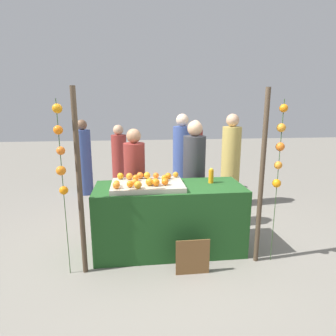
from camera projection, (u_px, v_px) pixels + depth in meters
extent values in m
plane|color=gray|center=(169.00, 248.00, 3.73)|extent=(24.00, 24.00, 0.00)
cube|color=#1E4C1E|center=(169.00, 218.00, 3.63)|extent=(1.87, 0.74, 0.86)
cube|color=#B2AD99|center=(148.00, 185.00, 3.47)|extent=(0.88, 0.59, 0.06)
sphere|color=orange|center=(129.00, 176.00, 3.60)|extent=(0.09, 0.09, 0.09)
sphere|color=orange|center=(147.00, 175.00, 3.66)|extent=(0.09, 0.09, 0.09)
sphere|color=orange|center=(130.00, 184.00, 3.26)|extent=(0.08, 0.08, 0.08)
sphere|color=orange|center=(168.00, 176.00, 3.64)|extent=(0.08, 0.08, 0.08)
sphere|color=orange|center=(165.00, 178.00, 3.54)|extent=(0.08, 0.08, 0.08)
sphere|color=orange|center=(156.00, 181.00, 3.39)|extent=(0.08, 0.08, 0.08)
sphere|color=orange|center=(136.00, 178.00, 3.55)|extent=(0.08, 0.08, 0.08)
sphere|color=orange|center=(134.00, 182.00, 3.36)|extent=(0.07, 0.07, 0.07)
sphere|color=orange|center=(156.00, 182.00, 3.32)|extent=(0.09, 0.09, 0.09)
sphere|color=orange|center=(116.00, 185.00, 3.21)|extent=(0.08, 0.08, 0.08)
sphere|color=orange|center=(117.00, 183.00, 3.30)|extent=(0.07, 0.07, 0.07)
sphere|color=orange|center=(120.00, 176.00, 3.63)|extent=(0.08, 0.08, 0.08)
sphere|color=orange|center=(156.00, 175.00, 3.67)|extent=(0.08, 0.08, 0.08)
sphere|color=orange|center=(149.00, 182.00, 3.33)|extent=(0.09, 0.09, 0.09)
sphere|color=orange|center=(140.00, 175.00, 3.65)|extent=(0.09, 0.09, 0.09)
sphere|color=orange|center=(176.00, 175.00, 3.72)|extent=(0.07, 0.07, 0.07)
sphere|color=orange|center=(138.00, 185.00, 3.22)|extent=(0.09, 0.09, 0.09)
sphere|color=orange|center=(165.00, 182.00, 3.35)|extent=(0.08, 0.08, 0.08)
cylinder|color=orange|center=(211.00, 176.00, 3.66)|extent=(0.07, 0.07, 0.18)
cylinder|color=yellow|center=(211.00, 169.00, 3.64)|extent=(0.04, 0.04, 0.02)
cube|color=brown|center=(193.00, 258.00, 3.12)|extent=(0.38, 0.01, 0.43)
cube|color=black|center=(192.00, 257.00, 3.13)|extent=(0.36, 0.02, 0.40)
cylinder|color=maroon|center=(135.00, 187.00, 4.17)|extent=(0.31, 0.31, 1.33)
sphere|color=#A87A59|center=(134.00, 136.00, 4.00)|extent=(0.21, 0.21, 0.21)
cylinder|color=#333338|center=(194.00, 183.00, 4.23)|extent=(0.33, 0.33, 1.42)
sphere|color=tan|center=(195.00, 128.00, 4.05)|extent=(0.22, 0.22, 0.22)
cylinder|color=#384C8C|center=(84.00, 163.00, 5.90)|extent=(0.32, 0.32, 1.36)
sphere|color=brown|center=(82.00, 125.00, 5.73)|extent=(0.21, 0.21, 0.21)
cylinder|color=#384C8C|center=(182.00, 166.00, 5.32)|extent=(0.34, 0.34, 1.48)
sphere|color=beige|center=(182.00, 120.00, 5.13)|extent=(0.23, 0.23, 0.23)
cylinder|color=maroon|center=(195.00, 161.00, 6.12)|extent=(0.31, 0.31, 1.35)
sphere|color=beige|center=(196.00, 125.00, 5.95)|extent=(0.21, 0.21, 0.21)
cylinder|color=tan|center=(230.00, 167.00, 5.20)|extent=(0.34, 0.34, 1.48)
sphere|color=tan|center=(233.00, 120.00, 5.01)|extent=(0.23, 0.23, 0.23)
cylinder|color=maroon|center=(120.00, 167.00, 5.69)|extent=(0.30, 0.30, 1.29)
sphere|color=tan|center=(118.00, 130.00, 5.53)|extent=(0.20, 0.20, 0.20)
cylinder|color=#473828|center=(80.00, 185.00, 2.99)|extent=(0.06, 0.06, 2.05)
cylinder|color=#473828|center=(261.00, 180.00, 3.22)|extent=(0.06, 0.06, 2.05)
cylinder|color=#2D4C23|center=(64.00, 192.00, 2.97)|extent=(0.01, 0.01, 1.93)
sphere|color=orange|center=(57.00, 108.00, 2.79)|extent=(0.10, 0.10, 0.10)
sphere|color=orange|center=(58.00, 130.00, 2.83)|extent=(0.09, 0.09, 0.09)
sphere|color=orange|center=(61.00, 151.00, 2.88)|extent=(0.09, 0.09, 0.09)
sphere|color=orange|center=(61.00, 171.00, 2.93)|extent=(0.10, 0.10, 0.10)
sphere|color=orange|center=(64.00, 190.00, 2.97)|extent=(0.09, 0.09, 0.09)
cylinder|color=#2D4C23|center=(277.00, 184.00, 3.25)|extent=(0.01, 0.01, 1.93)
sphere|color=orange|center=(284.00, 108.00, 3.06)|extent=(0.09, 0.09, 0.09)
sphere|color=orange|center=(281.00, 128.00, 3.11)|extent=(0.10, 0.10, 0.10)
sphere|color=orange|center=(280.00, 147.00, 3.15)|extent=(0.10, 0.10, 0.10)
sphere|color=orange|center=(278.00, 165.00, 3.20)|extent=(0.09, 0.09, 0.09)
sphere|color=orange|center=(277.00, 183.00, 3.24)|extent=(0.10, 0.10, 0.10)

